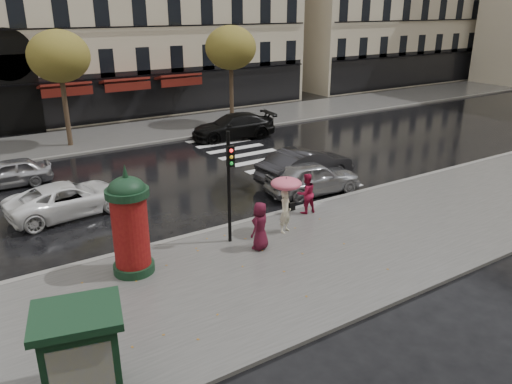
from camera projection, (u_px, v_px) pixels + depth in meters
ground at (270, 261)px, 16.26m from camera, size 160.00×160.00×0.00m
near_sidewalk at (279, 266)px, 15.85m from camera, size 90.00×7.00×0.12m
far_sidewalk at (100, 138)px, 31.22m from camera, size 90.00×6.00×0.12m
near_kerb at (225, 227)px, 18.60m from camera, size 90.00×0.25×0.14m
far_kerb at (115, 148)px, 28.85m from camera, size 90.00×0.25×0.14m
zebra_crossing at (262, 160)px, 26.86m from camera, size 3.60×11.75×0.01m
tree_far_left at (59, 57)px, 27.63m from camera, size 3.40×3.40×6.64m
tree_far_right at (231, 48)px, 33.19m from camera, size 3.40×3.40×6.64m
woman_umbrella at (286, 196)px, 17.65m from camera, size 1.10×1.10×2.11m
woman_red at (306, 193)px, 19.52m from camera, size 0.84×0.68×1.62m
man_burgundy at (260, 226)px, 16.60m from camera, size 0.96×0.83×1.65m
morris_column at (130, 222)px, 14.85m from camera, size 1.29×1.29×3.47m
traffic_light at (230, 177)px, 16.51m from camera, size 0.27×0.38×3.92m
newsstand at (82, 354)px, 10.11m from camera, size 2.04×1.84×2.09m
car_silver at (313, 177)px, 21.92m from camera, size 4.49×2.23×1.47m
car_darkgrey at (306, 166)px, 23.33m from camera, size 5.02×2.14×1.61m
car_white at (69, 199)px, 19.72m from camera, size 4.93×2.69×1.31m
car_black at (233, 126)px, 31.07m from camera, size 5.50×2.85×1.53m
car_far_silver at (8, 173)px, 22.77m from camera, size 3.81×1.63×1.28m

